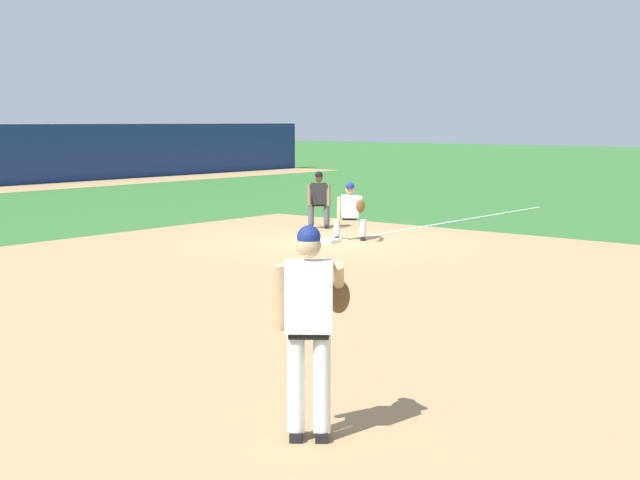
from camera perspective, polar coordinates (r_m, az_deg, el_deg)
The scene contains 8 objects.
ground_plane at distance 20.10m, azimuth 0.63°, elevation -0.17°, with size 160.00×160.00×0.00m, color #336B2D.
infield_dirt_patch at distance 13.90m, azimuth 0.26°, elevation -3.66°, with size 18.00×18.00×0.01m, color tan.
foul_line_stripe at distance 24.50m, azimuth 8.49°, elevation 1.17°, with size 10.75×0.10×0.00m, color white.
first_base_bag at distance 20.10m, azimuth 0.63°, elevation -0.04°, with size 0.38×0.38×0.09m, color white.
baseball at distance 16.21m, azimuth 0.98°, elevation -1.92°, with size 0.07×0.07×0.07m, color white.
pitcher at distance 7.56m, azimuth -0.59°, elevation -5.08°, with size 0.85×0.57×1.86m.
first_baseman at distance 20.39m, azimuth 1.98°, elevation 2.01°, with size 0.79×1.06×1.34m.
umpire at distance 22.73m, azimuth -0.07°, elevation 2.74°, with size 0.66×0.68×1.46m.
Camera 1 is at (-15.58, -12.42, 2.72)m, focal length 50.00 mm.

